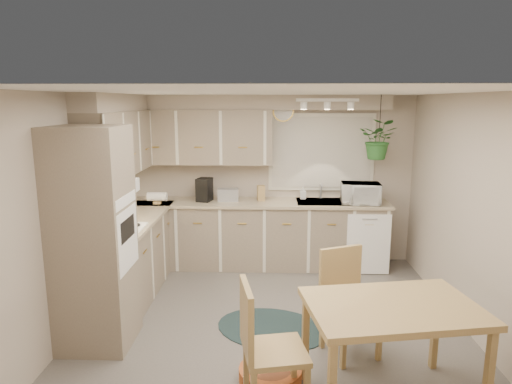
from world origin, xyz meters
TOP-DOWN VIEW (x-y plane):
  - floor at (0.00, 0.00)m, footprint 4.20×4.20m
  - ceiling at (0.00, 0.00)m, footprint 4.20×4.20m
  - wall_back at (0.00, 2.10)m, footprint 4.00×0.04m
  - wall_front at (0.00, -2.10)m, footprint 4.00×0.04m
  - wall_left at (-2.00, 0.00)m, footprint 0.04×4.20m
  - wall_right at (2.00, 0.00)m, footprint 0.04×4.20m
  - base_cab_left at (-1.70, 0.88)m, footprint 0.60×1.85m
  - base_cab_back at (-0.20, 1.80)m, footprint 3.60×0.60m
  - counter_left at (-1.69, 0.88)m, footprint 0.64×1.89m
  - counter_back at (-0.20, 1.79)m, footprint 3.64×0.64m
  - oven_stack at (-1.68, -0.38)m, footprint 0.65×0.65m
  - wall_oven_face at (-1.35, -0.38)m, footprint 0.02×0.56m
  - upper_cab_left at (-1.82, 1.00)m, footprint 0.35×2.00m
  - upper_cab_back at (-1.00, 1.93)m, footprint 2.00×0.35m
  - soffit_left at (-1.85, 1.00)m, footprint 0.30×2.00m
  - soffit_back at (-0.20, 1.95)m, footprint 3.60×0.30m
  - cooktop at (-1.68, 0.30)m, footprint 0.52×0.58m
  - range_hood at (-1.70, 0.30)m, footprint 0.40×0.60m
  - window_blinds at (0.70, 2.07)m, footprint 1.40×0.02m
  - window_frame at (0.70, 2.08)m, footprint 1.50×0.02m
  - sink at (0.70, 1.80)m, footprint 0.70×0.48m
  - dishwasher_front at (1.30, 1.49)m, footprint 0.58×0.02m
  - track_light_bar at (0.70, 1.55)m, footprint 0.80×0.04m
  - wall_clock at (0.15, 2.07)m, footprint 0.30×0.03m
  - dining_table at (0.91, -1.17)m, footprint 1.41×1.06m
  - chair_left at (0.02, -1.31)m, footprint 0.56×0.56m
  - chair_back at (0.73, -0.51)m, footprint 0.60×0.60m
  - braided_rug at (0.00, -0.06)m, footprint 1.39×1.22m
  - pet_bed at (-0.01, -0.97)m, footprint 0.60×0.60m
  - microwave at (1.20, 1.70)m, footprint 0.54×0.32m
  - soap_bottle at (0.44, 1.95)m, footprint 0.09×0.18m
  - hanging_plant at (1.42, 1.70)m, footprint 0.66×0.69m
  - coffee_maker at (-0.94, 1.80)m, footprint 0.23×0.26m
  - toaster at (-0.62, 1.82)m, footprint 0.30×0.18m
  - knife_block at (-0.15, 1.85)m, footprint 0.12×0.12m

SIDE VIEW (x-z plane):
  - floor at x=0.00m, z-range 0.00..0.00m
  - braided_rug at x=0.00m, z-range 0.00..0.01m
  - pet_bed at x=-0.01m, z-range 0.00..0.12m
  - dining_table at x=0.91m, z-range 0.00..0.80m
  - dishwasher_front at x=1.30m, z-range 0.01..0.84m
  - base_cab_left at x=-1.70m, z-range 0.00..0.90m
  - base_cab_back at x=-0.20m, z-range 0.00..0.90m
  - chair_back at x=0.73m, z-range 0.00..0.98m
  - chair_left at x=0.02m, z-range 0.00..1.01m
  - sink at x=0.70m, z-range 0.85..0.95m
  - counter_left at x=-1.69m, z-range 0.90..0.94m
  - counter_back at x=-0.20m, z-range 0.90..0.94m
  - cooktop at x=-1.68m, z-range 0.93..0.95m
  - soap_bottle at x=0.44m, z-range 0.94..1.02m
  - toaster at x=-0.62m, z-range 0.94..1.11m
  - knife_block at x=-0.15m, z-range 0.94..1.16m
  - oven_stack at x=-1.68m, z-range 0.00..2.10m
  - wall_oven_face at x=-1.35m, z-range 0.76..1.34m
  - coffee_maker at x=-0.94m, z-range 0.94..1.26m
  - microwave at x=1.20m, z-range 0.94..1.29m
  - wall_back at x=0.00m, z-range 0.00..2.40m
  - wall_front at x=0.00m, z-range 0.00..2.40m
  - wall_left at x=-2.00m, z-range 0.00..2.40m
  - wall_right at x=2.00m, z-range 0.00..2.40m
  - range_hood at x=-1.70m, z-range 1.33..1.47m
  - window_blinds at x=0.70m, z-range 1.10..2.10m
  - window_frame at x=0.70m, z-range 1.05..2.15m
  - hanging_plant at x=1.42m, z-range 1.55..1.97m
  - upper_cab_left at x=-1.82m, z-range 1.45..2.20m
  - upper_cab_back at x=-1.00m, z-range 1.45..2.20m
  - wall_clock at x=0.15m, z-range 2.03..2.33m
  - soffit_left at x=-1.85m, z-range 2.20..2.40m
  - soffit_back at x=-0.20m, z-range 2.20..2.40m
  - track_light_bar at x=0.70m, z-range 2.31..2.35m
  - ceiling at x=0.00m, z-range 2.40..2.40m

